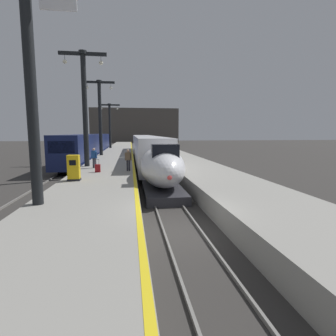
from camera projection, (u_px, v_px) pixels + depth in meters
The scene contains 19 objects.
ground_plane at pixel (182, 233), 10.90m from camera, with size 260.00×260.00×0.00m, color #33302D.
platform_left at pixel (115, 160), 34.58m from camera, with size 4.80×110.00×1.05m, color gray.
platform_right at pixel (177, 159), 35.70m from camera, with size 4.80×110.00×1.05m, color gray.
platform_left_safety_stripe at pixel (132, 156), 34.83m from camera, with size 0.20×107.80×0.01m, color yellow.
rail_main_left at pixel (140, 161), 37.80m from camera, with size 0.08×110.00×0.12m, color slate.
rail_main_right at pixel (150, 161), 38.00m from camera, with size 0.08×110.00×0.12m, color slate.
rail_secondary_left at pixel (80, 162), 36.68m from camera, with size 0.08×110.00×0.12m, color slate.
rail_secondary_right at pixel (91, 162), 36.89m from camera, with size 0.08×110.00×0.12m, color slate.
highspeed_train_main at pixel (147, 150), 32.54m from camera, with size 2.92×38.53×3.60m.
regional_train_adjacent at pixel (91, 145), 41.80m from camera, with size 2.85×36.60×3.80m.
station_column_near at pixel (30, 57), 10.54m from camera, with size 4.00×0.68×9.74m.
station_column_mid at pixel (84, 99), 23.42m from camera, with size 4.00×0.68×9.91m.
station_column_far at pixel (100, 111), 35.43m from camera, with size 4.00×0.68×9.74m.
station_column_distant at pixel (110, 121), 52.58m from camera, with size 4.00×0.68×8.58m.
passenger_near_edge at pixel (128, 158), 21.03m from camera, with size 0.53×0.36×1.69m.
passenger_mid_platform at pixel (94, 156), 22.78m from camera, with size 0.52×0.36×1.69m.
rolling_suitcase at pixel (98, 168), 20.43m from camera, with size 0.40×0.22×0.98m.
ticket_machine_yellow at pixel (74, 169), 16.81m from camera, with size 0.76×0.62×1.60m.
terminus_back_wall at pixel (135, 125), 110.15m from camera, with size 36.00×2.00×14.00m, color #4C4742.
Camera 1 is at (-2.03, -10.29, 4.02)m, focal length 28.83 mm.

